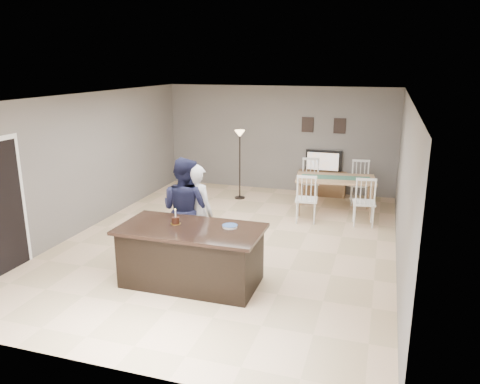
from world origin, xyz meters
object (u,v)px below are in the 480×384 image
(plate_stack, at_px, (230,226))
(woman, at_px, (198,212))
(kitchen_island, at_px, (191,255))
(television, at_px, (323,161))
(floor_lamp, at_px, (240,146))
(birthday_cake, at_px, (176,220))
(tv_console, at_px, (322,183))
(man, at_px, (185,209))
(dining_table, at_px, (335,184))

(plate_stack, bearing_deg, woman, 138.36)
(kitchen_island, height_order, television, television)
(kitchen_island, height_order, floor_lamp, floor_lamp)
(birthday_cake, xyz_separation_m, plate_stack, (0.84, 0.09, -0.04))
(woman, xyz_separation_m, plate_stack, (0.82, -0.73, 0.09))
(television, height_order, plate_stack, television)
(tv_console, bearing_deg, woman, -107.47)
(tv_console, distance_m, man, 5.06)
(kitchen_island, bearing_deg, dining_table, 68.29)
(plate_stack, bearing_deg, man, 147.60)
(man, bearing_deg, dining_table, -108.96)
(kitchen_island, relative_size, woman, 1.30)
(birthday_cake, relative_size, floor_lamp, 0.14)
(tv_console, height_order, dining_table, dining_table)
(woman, xyz_separation_m, dining_table, (1.94, 3.29, -0.16))
(television, relative_size, plate_stack, 3.98)
(kitchen_island, distance_m, man, 1.04)
(kitchen_island, distance_m, dining_table, 4.53)
(television, distance_m, man, 5.09)
(birthday_cake, distance_m, dining_table, 4.56)
(tv_console, height_order, man, man)
(plate_stack, bearing_deg, dining_table, 74.50)
(birthday_cake, bearing_deg, television, 75.08)
(birthday_cake, bearing_deg, tv_console, 74.89)
(kitchen_island, xyz_separation_m, television, (1.20, 5.64, 0.41))
(television, xyz_separation_m, plate_stack, (-0.64, -5.46, 0.06))
(birthday_cake, bearing_deg, dining_table, 64.62)
(man, bearing_deg, television, -95.72)
(man, height_order, birthday_cake, man)
(man, relative_size, floor_lamp, 1.05)
(television, height_order, man, man)
(floor_lamp, bearing_deg, dining_table, -10.78)
(tv_console, relative_size, television, 1.31)
(kitchen_island, bearing_deg, tv_console, 77.84)
(man, distance_m, birthday_cake, 0.76)
(tv_console, xyz_separation_m, birthday_cake, (-1.48, -5.49, 0.66))
(woman, bearing_deg, floor_lamp, -67.09)
(tv_console, bearing_deg, television, 90.00)
(dining_table, bearing_deg, plate_stack, -112.09)
(kitchen_island, bearing_deg, birthday_cake, 163.25)
(man, relative_size, plate_stack, 7.75)
(birthday_cake, height_order, plate_stack, birthday_cake)
(television, bearing_deg, kitchen_island, 77.99)
(dining_table, distance_m, floor_lamp, 2.50)
(television, height_order, floor_lamp, floor_lamp)
(birthday_cake, height_order, floor_lamp, floor_lamp)
(floor_lamp, bearing_deg, tv_console, 25.85)
(kitchen_island, bearing_deg, television, 77.99)
(tv_console, height_order, television, television)
(tv_console, bearing_deg, kitchen_island, -102.16)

